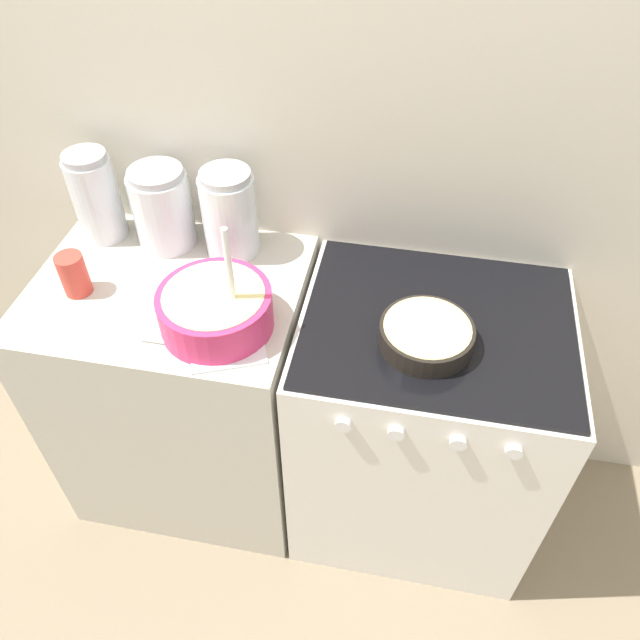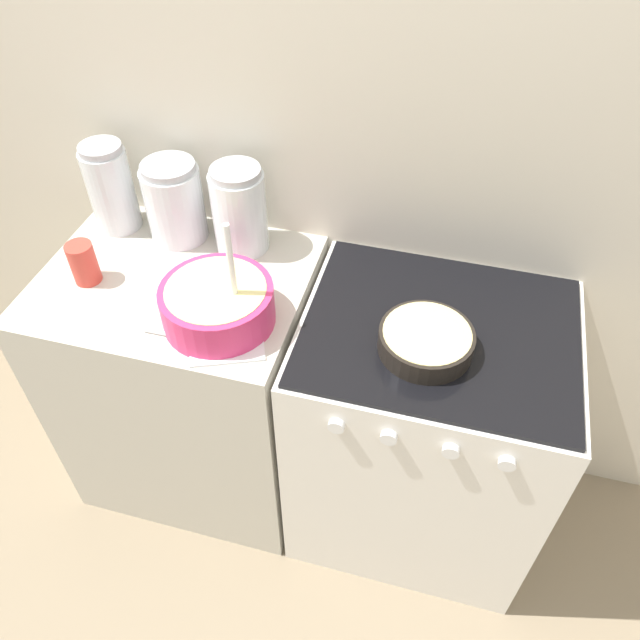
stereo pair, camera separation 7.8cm
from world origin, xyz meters
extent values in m
plane|color=gray|center=(0.00, 0.00, 0.00)|extent=(12.00, 12.00, 0.00)
cube|color=beige|center=(0.00, 0.61, 1.20)|extent=(4.46, 0.05, 2.40)
cube|color=beige|center=(-0.37, 0.29, 0.44)|extent=(0.73, 0.58, 0.89)
cube|color=white|center=(0.37, 0.29, 0.44)|extent=(0.71, 0.58, 0.87)
cube|color=black|center=(0.37, 0.29, 0.88)|extent=(0.68, 0.56, 0.01)
cylinder|color=white|center=(0.17, -0.01, 0.81)|extent=(0.04, 0.02, 0.04)
cylinder|color=white|center=(0.30, -0.01, 0.81)|extent=(0.04, 0.02, 0.04)
cylinder|color=white|center=(0.44, -0.01, 0.81)|extent=(0.04, 0.02, 0.04)
cylinder|color=white|center=(0.56, -0.01, 0.81)|extent=(0.04, 0.02, 0.04)
cylinder|color=#E0336B|center=(-0.18, 0.18, 0.94)|extent=(0.28, 0.28, 0.10)
cylinder|color=#EFDB8C|center=(-0.18, 0.18, 0.96)|extent=(0.25, 0.25, 0.06)
cylinder|color=white|center=(-0.13, 0.18, 1.05)|extent=(0.02, 0.02, 0.29)
cylinder|color=black|center=(0.34, 0.21, 0.91)|extent=(0.23, 0.23, 0.06)
cylinder|color=#EFDB8C|center=(0.34, 0.21, 0.92)|extent=(0.21, 0.21, 0.05)
cylinder|color=silver|center=(-0.62, 0.48, 1.01)|extent=(0.13, 0.13, 0.24)
cylinder|color=silver|center=(-0.62, 0.48, 0.96)|extent=(0.12, 0.12, 0.15)
cylinder|color=#B2B2B7|center=(-0.62, 0.48, 1.14)|extent=(0.12, 0.12, 0.02)
cylinder|color=silver|center=(-0.42, 0.48, 0.99)|extent=(0.17, 0.17, 0.22)
cylinder|color=olive|center=(-0.42, 0.48, 0.95)|extent=(0.15, 0.15, 0.13)
cylinder|color=#B2B2B7|center=(-0.42, 0.48, 1.11)|extent=(0.15, 0.15, 0.02)
cylinder|color=silver|center=(-0.23, 0.48, 1.00)|extent=(0.15, 0.15, 0.23)
cylinder|color=white|center=(-0.23, 0.48, 0.96)|extent=(0.13, 0.13, 0.14)
cylinder|color=#B2B2B7|center=(-0.23, 0.48, 1.13)|extent=(0.14, 0.14, 0.02)
cylinder|color=#CC3F33|center=(-0.58, 0.23, 0.94)|extent=(0.07, 0.07, 0.12)
cube|color=white|center=(-0.16, 0.17, 0.89)|extent=(0.27, 0.32, 0.01)
cylinder|color=white|center=(-0.30, 0.09, 0.89)|extent=(0.09, 0.01, 0.01)
sphere|color=white|center=(-0.25, 0.09, 0.90)|extent=(0.04, 0.04, 0.04)
camera|label=1|loc=(0.28, -0.86, 2.01)|focal=35.00mm
camera|label=2|loc=(0.36, -0.84, 2.01)|focal=35.00mm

